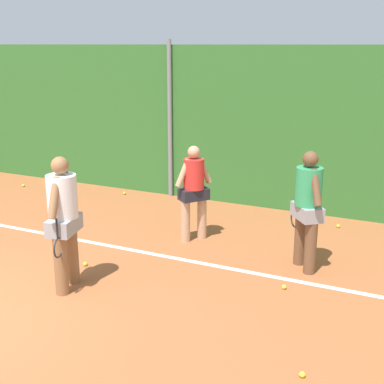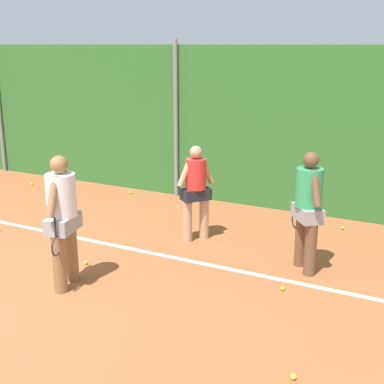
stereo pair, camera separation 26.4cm
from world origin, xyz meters
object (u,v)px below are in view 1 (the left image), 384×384
Objects in this scene: player_midcourt at (308,204)px; tennis_ball_11 at (284,287)px; tennis_ball_9 at (55,216)px; tennis_ball_4 at (23,185)px; player_foreground_near at (63,217)px; tennis_ball_8 at (302,375)px; tennis_ball_7 at (124,193)px; tennis_ball_2 at (338,226)px; player_backcourt_far at (194,188)px; tennis_ball_6 at (85,264)px.

player_midcourt reaches higher than tennis_ball_11.
player_midcourt is at bearing 85.05° from tennis_ball_11.
tennis_ball_9 is at bearing 47.50° from player_midcourt.
tennis_ball_4 is 1.00× the size of tennis_ball_11.
player_midcourt is (2.89, 2.13, -0.04)m from player_foreground_near.
tennis_ball_4 is (-4.51, 3.99, -1.05)m from player_foreground_near.
player_midcourt is 3.03m from tennis_ball_8.
player_midcourt reaches higher than tennis_ball_9.
player_foreground_near reaches higher than tennis_ball_11.
player_foreground_near is at bearing 87.40° from player_midcourt.
tennis_ball_2 is at bearing -2.34° from tennis_ball_7.
tennis_ball_4 is at bearing 145.45° from tennis_ball_9.
tennis_ball_8 is at bearing -102.65° from player_backcourt_far.
player_midcourt is 7.69m from tennis_ball_4.
tennis_ball_7 and tennis_ball_11 have the same top height.
tennis_ball_6 is at bearing -169.81° from tennis_ball_11.
player_foreground_near is at bearing -47.28° from tennis_ball_9.
tennis_ball_8 is 1.00× the size of tennis_ball_9.
tennis_ball_6 is (-0.24, 0.73, -1.05)m from player_foreground_near.
player_foreground_near is 29.16× the size of tennis_ball_11.
tennis_ball_6 is (4.26, -3.26, 0.00)m from tennis_ball_4.
player_foreground_near is 29.16× the size of tennis_ball_2.
player_foreground_near is 29.16× the size of tennis_ball_4.
tennis_ball_4 is 1.00× the size of tennis_ball_9.
player_foreground_near is 1.30m from tennis_ball_6.
tennis_ball_8 and tennis_ball_9 have the same top height.
tennis_ball_9 and tennis_ball_11 have the same top height.
tennis_ball_4 is (-7.54, -0.27, 0.00)m from tennis_ball_2.
tennis_ball_7 is (-4.93, 0.20, 0.00)m from tennis_ball_2.
player_midcourt is 5.26m from tennis_ball_9.
player_midcourt is at bearing -26.02° from tennis_ball_7.
tennis_ball_2 and tennis_ball_6 have the same top height.
player_foreground_near reaches higher than tennis_ball_9.
tennis_ball_7 is at bearing 177.66° from tennis_ball_2.
tennis_ball_9 is (-2.26, 2.45, -1.05)m from player_foreground_near.
player_midcourt reaches higher than tennis_ball_6.
tennis_ball_2 is at bearing 47.14° from tennis_ball_6.
player_midcourt is at bearing -3.49° from tennis_ball_9.
tennis_ball_9 is at bearing 167.10° from tennis_ball_11.
tennis_ball_6 is 1.00× the size of tennis_ball_9.
tennis_ball_7 is at bearing 24.97° from player_midcourt.
player_backcourt_far is 25.80× the size of tennis_ball_7.
player_backcourt_far is 2.27m from tennis_ball_6.
player_midcourt is at bearing -14.12° from tennis_ball_4.
player_midcourt is 28.21× the size of tennis_ball_9.
tennis_ball_2 is at bearing -42.86° from player_midcourt.
player_foreground_near is at bearing -161.25° from player_backcourt_far.
tennis_ball_4 is at bearing 111.01° from player_backcourt_far.
tennis_ball_8 is (5.45, -5.12, 0.00)m from tennis_ball_7.
player_backcourt_far reaches higher than tennis_ball_8.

